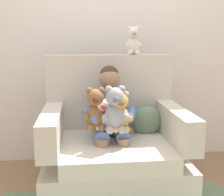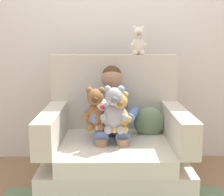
% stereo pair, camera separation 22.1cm
% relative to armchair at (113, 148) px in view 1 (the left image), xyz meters
% --- Properties ---
extents(ground_plane, '(8.00, 8.00, 0.00)m').
position_rel_armchair_xyz_m(ground_plane, '(0.00, -0.06, -0.34)').
color(ground_plane, '#936D4C').
extents(back_wall, '(6.00, 0.10, 2.60)m').
position_rel_armchair_xyz_m(back_wall, '(0.00, 0.70, 0.96)').
color(back_wall, silver).
rests_on(back_wall, ground).
extents(armchair, '(1.10, 0.88, 1.08)m').
position_rel_armchair_xyz_m(armchair, '(0.00, 0.00, 0.00)').
color(armchair, beige).
rests_on(armchair, ground).
extents(seated_child, '(0.45, 0.39, 0.82)m').
position_rel_armchair_xyz_m(seated_child, '(-0.02, 0.01, 0.30)').
color(seated_child, '#597AB7').
rests_on(seated_child, armchair).
extents(plush_white, '(0.15, 0.12, 0.25)m').
position_rel_armchair_xyz_m(plush_white, '(-0.10, -0.11, 0.31)').
color(plush_white, white).
rests_on(plush_white, armchair).
extents(plush_grey, '(0.21, 0.17, 0.35)m').
position_rel_armchair_xyz_m(plush_grey, '(-0.01, -0.18, 0.36)').
color(plush_grey, '#9E9EA3').
rests_on(plush_grey, armchair).
extents(plush_brown, '(0.19, 0.16, 0.33)m').
position_rel_armchair_xyz_m(plush_brown, '(-0.15, -0.11, 0.35)').
color(plush_brown, brown).
rests_on(plush_brown, armchair).
extents(plush_honey, '(0.18, 0.15, 0.30)m').
position_rel_armchair_xyz_m(plush_honey, '(0.03, -0.17, 0.33)').
color(plush_honey, gold).
rests_on(plush_honey, armchair).
extents(plush_cream_on_backrest, '(0.15, 0.12, 0.25)m').
position_rel_armchair_xyz_m(plush_cream_on_backrest, '(0.21, 0.31, 0.85)').
color(plush_cream_on_backrest, silver).
rests_on(plush_cream_on_backrest, armchair).
extents(throw_pillow, '(0.26, 0.13, 0.26)m').
position_rel_armchair_xyz_m(throw_pillow, '(0.29, 0.11, 0.18)').
color(throw_pillow, slate).
rests_on(throw_pillow, armchair).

